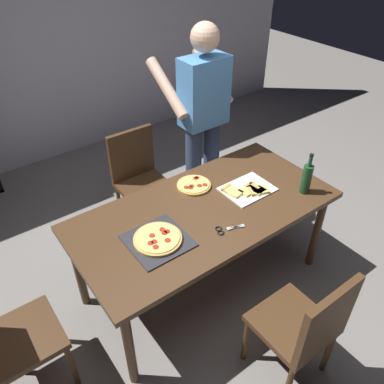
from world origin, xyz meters
TOP-DOWN VIEW (x-y plane):
  - ground_plane at (0.00, 0.00)m, footprint 12.00×12.00m
  - back_wall at (0.00, 2.60)m, footprint 6.40×0.10m
  - dining_table at (0.00, 0.00)m, footprint 1.83×0.90m
  - chair_near_camera at (-0.00, -0.93)m, footprint 0.42×0.42m
  - chair_far_side at (0.00, 0.93)m, footprint 0.42×0.42m
  - chair_left_end at (-1.40, 0.00)m, footprint 0.42×0.42m
  - person_serving_pizza at (0.52, 0.71)m, footprint 0.55×0.54m
  - pepperoni_pizza_on_tray at (-0.43, -0.08)m, footprint 0.36×0.36m
  - pizza_slices_on_towel at (0.37, -0.02)m, footprint 0.36×0.28m
  - wine_bottle at (0.69, -0.27)m, footprint 0.07×0.07m
  - kitchen_scissors at (-0.03, -0.25)m, footprint 0.20×0.12m
  - second_pizza_plain at (0.09, 0.25)m, footprint 0.25×0.25m

SIDE VIEW (x-z plane):
  - ground_plane at x=0.00m, z-range 0.00..0.00m
  - chair_near_camera at x=0.00m, z-range 0.06..0.96m
  - chair_far_side at x=0.00m, z-range 0.06..0.96m
  - chair_left_end at x=-1.40m, z-range 0.06..0.96m
  - dining_table at x=0.00m, z-range 0.30..1.05m
  - kitchen_scissors at x=-0.03m, z-range 0.75..0.76m
  - second_pizza_plain at x=0.09m, z-range 0.75..0.78m
  - pizza_slices_on_towel at x=0.37m, z-range 0.75..0.78m
  - pepperoni_pizza_on_tray at x=-0.43m, z-range 0.75..0.78m
  - wine_bottle at x=0.69m, z-range 0.71..1.03m
  - person_serving_pizza at x=0.52m, z-range 0.12..1.87m
  - back_wall at x=0.00m, z-range 0.00..2.80m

